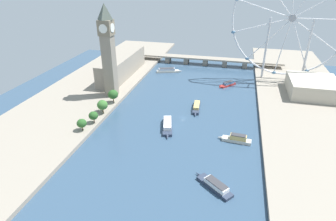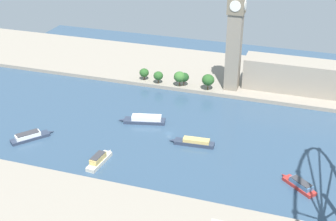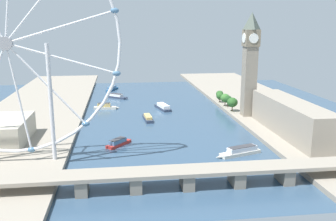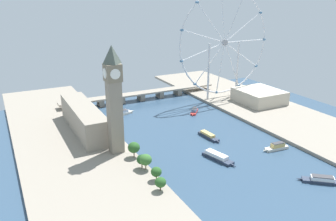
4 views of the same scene
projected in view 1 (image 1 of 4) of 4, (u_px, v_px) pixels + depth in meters
The scene contains 15 objects.
ground_plane at pixel (183, 118), 250.01m from camera, with size 391.62×391.62×0.00m, color #334C66.
riverbank_left at pixel (71, 103), 272.95m from camera, with size 90.00×520.00×3.00m, color gray.
riverbank_right at pixel (318, 132), 225.73m from camera, with size 90.00×520.00×3.00m, color gray.
clock_tower at pixel (108, 50), 267.51m from camera, with size 13.21×13.21×88.55m.
parliament_block at pixel (122, 65), 336.63m from camera, with size 22.00×102.00×24.24m, color gray.
tree_row_embankment at pixel (102, 105), 248.41m from camera, with size 11.66×63.36×12.78m.
ferris_wheel at pixel (292, 19), 300.35m from camera, with size 128.47×3.20×132.02m.
riverside_hall at pixel (313, 87), 286.92m from camera, with size 47.29×51.41×15.43m, color #BCB29E.
river_bridge at pixel (205, 60), 385.93m from camera, with size 203.62×14.84×9.88m.
tour_boat_0 at pixel (228, 84), 317.56m from camera, with size 18.59×21.00×4.99m.
tour_boat_1 at pixel (168, 70), 359.49m from camera, with size 32.79×15.37×5.56m.
tour_boat_2 at pixel (215, 185), 168.75m from camera, with size 25.39×21.70×5.17m.
tour_boat_4 at pixel (196, 107), 264.50m from camera, with size 7.83×30.13×4.66m.
tour_boat_5 at pixel (167, 125), 233.08m from camera, with size 14.03×33.76×5.34m.
tour_boat_6 at pixel (237, 139), 214.26m from camera, with size 25.74×7.59×6.33m.
Camera 1 is at (39.69, -217.21, 118.18)m, focal length 30.07 mm.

